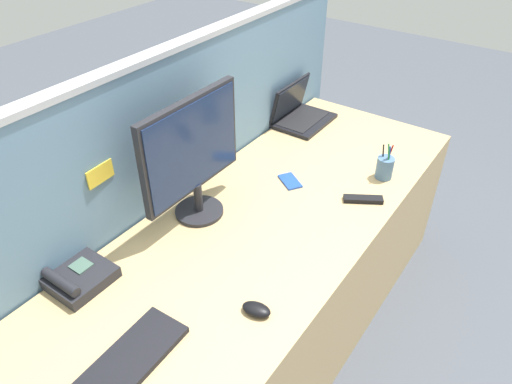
{
  "coord_description": "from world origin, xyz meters",
  "views": [
    {
      "loc": [
        -1.28,
        -0.85,
        2.0
      ],
      "look_at": [
        0.0,
        0.05,
        0.86
      ],
      "focal_mm": 33.54,
      "sensor_mm": 36.0,
      "label": 1
    }
  ],
  "objects_px": {
    "keyboard_main": "(124,366)",
    "pen_cup": "(385,167)",
    "computer_mouse_right_hand": "(256,309)",
    "cell_phone_blue_case": "(290,181)",
    "desktop_monitor": "(193,153)",
    "tv_remote": "(363,199)",
    "desk_phone": "(79,278)",
    "laptop": "(299,112)"
  },
  "relations": [
    {
      "from": "pen_cup",
      "to": "cell_phone_blue_case",
      "type": "height_order",
      "value": "pen_cup"
    },
    {
      "from": "desk_phone",
      "to": "pen_cup",
      "type": "bearing_deg",
      "value": -26.15
    },
    {
      "from": "desktop_monitor",
      "to": "pen_cup",
      "type": "relative_size",
      "value": 2.77
    },
    {
      "from": "cell_phone_blue_case",
      "to": "tv_remote",
      "type": "xyz_separation_m",
      "value": [
        0.06,
        -0.34,
        0.01
      ]
    },
    {
      "from": "desk_phone",
      "to": "cell_phone_blue_case",
      "type": "distance_m",
      "value": 1.0
    },
    {
      "from": "desktop_monitor",
      "to": "computer_mouse_right_hand",
      "type": "height_order",
      "value": "desktop_monitor"
    },
    {
      "from": "desktop_monitor",
      "to": "keyboard_main",
      "type": "height_order",
      "value": "desktop_monitor"
    },
    {
      "from": "desk_phone",
      "to": "tv_remote",
      "type": "height_order",
      "value": "desk_phone"
    },
    {
      "from": "laptop",
      "to": "computer_mouse_right_hand",
      "type": "height_order",
      "value": "laptop"
    },
    {
      "from": "pen_cup",
      "to": "keyboard_main",
      "type": "bearing_deg",
      "value": 170.79
    },
    {
      "from": "cell_phone_blue_case",
      "to": "computer_mouse_right_hand",
      "type": "bearing_deg",
      "value": -123.41
    },
    {
      "from": "keyboard_main",
      "to": "tv_remote",
      "type": "relative_size",
      "value": 2.46
    },
    {
      "from": "pen_cup",
      "to": "desktop_monitor",
      "type": "bearing_deg",
      "value": 142.37
    },
    {
      "from": "computer_mouse_right_hand",
      "to": "tv_remote",
      "type": "distance_m",
      "value": 0.77
    },
    {
      "from": "desk_phone",
      "to": "laptop",
      "type": "bearing_deg",
      "value": 0.12
    },
    {
      "from": "desktop_monitor",
      "to": "laptop",
      "type": "height_order",
      "value": "desktop_monitor"
    },
    {
      "from": "desktop_monitor",
      "to": "pen_cup",
      "type": "height_order",
      "value": "desktop_monitor"
    },
    {
      "from": "laptop",
      "to": "keyboard_main",
      "type": "distance_m",
      "value": 1.7
    },
    {
      "from": "desktop_monitor",
      "to": "desk_phone",
      "type": "relative_size",
      "value": 2.5
    },
    {
      "from": "tv_remote",
      "to": "computer_mouse_right_hand",
      "type": "bearing_deg",
      "value": 146.39
    },
    {
      "from": "laptop",
      "to": "tv_remote",
      "type": "distance_m",
      "value": 0.79
    },
    {
      "from": "desk_phone",
      "to": "keyboard_main",
      "type": "distance_m",
      "value": 0.41
    },
    {
      "from": "laptop",
      "to": "desk_phone",
      "type": "height_order",
      "value": "laptop"
    },
    {
      "from": "desktop_monitor",
      "to": "desk_phone",
      "type": "height_order",
      "value": "desktop_monitor"
    },
    {
      "from": "cell_phone_blue_case",
      "to": "tv_remote",
      "type": "distance_m",
      "value": 0.34
    },
    {
      "from": "pen_cup",
      "to": "laptop",
      "type": "bearing_deg",
      "value": 67.49
    },
    {
      "from": "computer_mouse_right_hand",
      "to": "pen_cup",
      "type": "relative_size",
      "value": 0.53
    },
    {
      "from": "desktop_monitor",
      "to": "cell_phone_blue_case",
      "type": "distance_m",
      "value": 0.54
    },
    {
      "from": "keyboard_main",
      "to": "cell_phone_blue_case",
      "type": "distance_m",
      "value": 1.12
    },
    {
      "from": "desk_phone",
      "to": "keyboard_main",
      "type": "bearing_deg",
      "value": -110.59
    },
    {
      "from": "desktop_monitor",
      "to": "cell_phone_blue_case",
      "type": "height_order",
      "value": "desktop_monitor"
    },
    {
      "from": "computer_mouse_right_hand",
      "to": "cell_phone_blue_case",
      "type": "height_order",
      "value": "computer_mouse_right_hand"
    },
    {
      "from": "pen_cup",
      "to": "tv_remote",
      "type": "xyz_separation_m",
      "value": [
        -0.23,
        -0.0,
        -0.04
      ]
    },
    {
      "from": "keyboard_main",
      "to": "pen_cup",
      "type": "xyz_separation_m",
      "value": [
        1.4,
        -0.23,
        0.04
      ]
    },
    {
      "from": "desk_phone",
      "to": "computer_mouse_right_hand",
      "type": "distance_m",
      "value": 0.64
    },
    {
      "from": "computer_mouse_right_hand",
      "to": "tv_remote",
      "type": "relative_size",
      "value": 0.59
    },
    {
      "from": "keyboard_main",
      "to": "tv_remote",
      "type": "distance_m",
      "value": 1.19
    },
    {
      "from": "tv_remote",
      "to": "keyboard_main",
      "type": "bearing_deg",
      "value": 137.4
    },
    {
      "from": "laptop",
      "to": "cell_phone_blue_case",
      "type": "height_order",
      "value": "laptop"
    },
    {
      "from": "desk_phone",
      "to": "tv_remote",
      "type": "relative_size",
      "value": 1.23
    },
    {
      "from": "keyboard_main",
      "to": "cell_phone_blue_case",
      "type": "height_order",
      "value": "keyboard_main"
    },
    {
      "from": "pen_cup",
      "to": "cell_phone_blue_case",
      "type": "xyz_separation_m",
      "value": [
        -0.29,
        0.34,
        -0.05
      ]
    }
  ]
}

